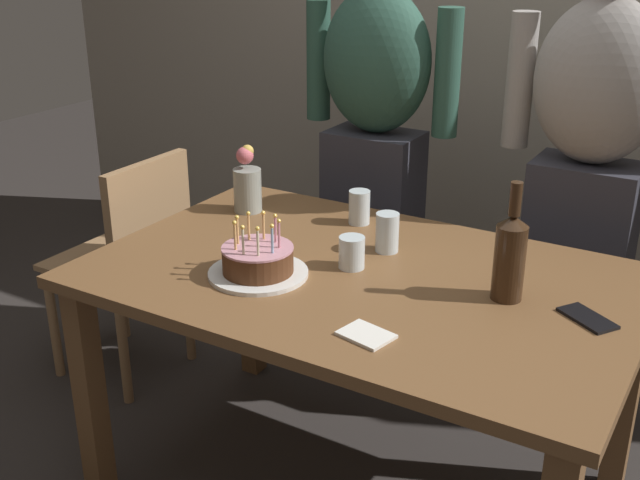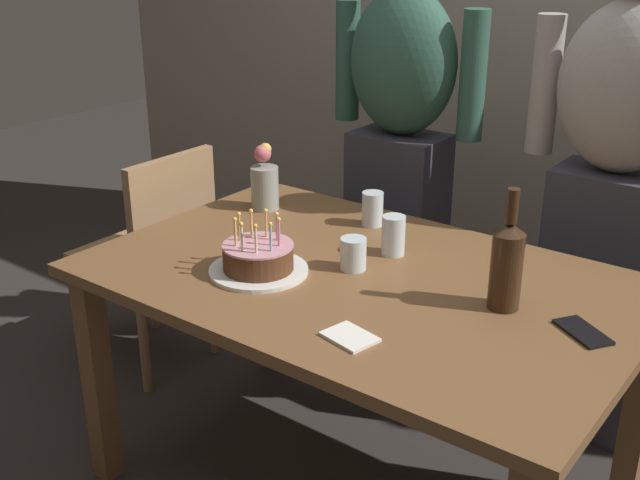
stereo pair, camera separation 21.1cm
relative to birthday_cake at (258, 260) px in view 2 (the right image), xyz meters
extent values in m
cube|color=#9E9384|center=(0.23, 1.71, 0.52)|extent=(5.20, 0.10, 2.60)
cube|color=brown|center=(0.23, 0.16, -0.06)|extent=(1.50, 0.96, 0.03)
cube|color=brown|center=(-0.45, -0.25, -0.43)|extent=(0.07, 0.07, 0.70)
cube|color=brown|center=(-0.45, 0.57, -0.43)|extent=(0.07, 0.07, 0.70)
cube|color=brown|center=(0.91, 0.57, -0.43)|extent=(0.07, 0.07, 0.70)
cylinder|color=white|center=(0.00, 0.00, -0.03)|extent=(0.28, 0.28, 0.01)
cylinder|color=#512D19|center=(0.00, 0.00, 0.01)|extent=(0.19, 0.19, 0.07)
cylinder|color=#D18E9E|center=(0.00, 0.00, 0.04)|extent=(0.20, 0.20, 0.01)
cylinder|color=#EAB266|center=(-0.05, 0.03, 0.08)|extent=(0.01, 0.01, 0.07)
sphere|color=#F9C64C|center=(-0.05, 0.03, 0.12)|extent=(0.01, 0.01, 0.01)
cylinder|color=#EAB266|center=(-0.06, -0.01, 0.08)|extent=(0.01, 0.01, 0.07)
sphere|color=#F9C64C|center=(-0.06, -0.01, 0.12)|extent=(0.01, 0.01, 0.01)
cylinder|color=#EAB266|center=(-0.04, -0.04, 0.08)|extent=(0.01, 0.01, 0.07)
sphere|color=#F9C64C|center=(-0.04, -0.04, 0.12)|extent=(0.01, 0.01, 0.01)
cylinder|color=beige|center=(0.00, -0.06, 0.08)|extent=(0.01, 0.01, 0.07)
sphere|color=#F9C64C|center=(0.00, -0.06, 0.12)|extent=(0.01, 0.01, 0.01)
cylinder|color=beige|center=(0.04, -0.05, 0.08)|extent=(0.01, 0.01, 0.07)
sphere|color=#F9C64C|center=(0.04, -0.05, 0.12)|extent=(0.01, 0.01, 0.01)
cylinder|color=#93B7DB|center=(0.06, -0.01, 0.08)|extent=(0.01, 0.01, 0.07)
sphere|color=#F9C64C|center=(0.06, -0.01, 0.12)|extent=(0.01, 0.01, 0.01)
cylinder|color=pink|center=(0.05, 0.03, 0.08)|extent=(0.01, 0.01, 0.07)
sphere|color=#F9C64C|center=(0.05, 0.03, 0.12)|extent=(0.01, 0.01, 0.01)
cylinder|color=pink|center=(0.02, 0.06, 0.08)|extent=(0.01, 0.01, 0.07)
sphere|color=#F9C64C|center=(0.02, 0.06, 0.12)|extent=(0.01, 0.01, 0.01)
cylinder|color=#EAB266|center=(-0.02, 0.06, 0.08)|extent=(0.01, 0.01, 0.07)
sphere|color=#F9C64C|center=(-0.02, 0.06, 0.12)|extent=(0.01, 0.01, 0.01)
cylinder|color=silver|center=(0.23, 0.33, 0.02)|extent=(0.07, 0.07, 0.12)
cylinder|color=silver|center=(0.05, 0.49, 0.02)|extent=(0.07, 0.07, 0.11)
cylinder|color=silver|center=(0.19, 0.18, 0.01)|extent=(0.07, 0.07, 0.09)
cylinder|color=#382314|center=(0.63, 0.21, 0.06)|extent=(0.08, 0.08, 0.20)
cone|color=#382314|center=(0.63, 0.21, 0.17)|extent=(0.08, 0.08, 0.03)
cylinder|color=#382314|center=(0.63, 0.21, 0.23)|extent=(0.03, 0.03, 0.09)
cube|color=black|center=(0.84, 0.20, -0.03)|extent=(0.16, 0.14, 0.01)
cube|color=white|center=(0.41, -0.15, -0.03)|extent=(0.14, 0.11, 0.01)
cylinder|color=#999E93|center=(-0.33, 0.41, 0.03)|extent=(0.09, 0.09, 0.15)
sphere|color=#DB6670|center=(-0.33, 0.41, 0.15)|extent=(0.06, 0.06, 0.06)
sphere|color=gold|center=(-0.33, 0.42, 0.17)|extent=(0.04, 0.04, 0.04)
cube|color=#33333D|center=(-0.13, 0.94, -0.32)|extent=(0.34, 0.23, 0.92)
ellipsoid|color=#2D5647|center=(-0.13, 0.94, 0.40)|extent=(0.41, 0.27, 0.52)
cylinder|color=#2D5647|center=(0.13, 0.97, 0.38)|extent=(0.09, 0.09, 0.44)
cylinder|color=#2D5647|center=(-0.39, 0.97, 0.38)|extent=(0.09, 0.09, 0.44)
cube|color=#33333D|center=(0.65, 0.94, -0.32)|extent=(0.34, 0.23, 0.92)
ellipsoid|color=#9E9993|center=(0.65, 0.94, 0.40)|extent=(0.41, 0.27, 0.52)
cylinder|color=#9E9993|center=(0.39, 0.97, 0.38)|extent=(0.09, 0.09, 0.44)
cube|color=#A37A51|center=(-0.89, 0.33, -0.32)|extent=(0.42, 0.42, 0.02)
cube|color=#A37A51|center=(-0.70, 0.33, -0.11)|extent=(0.04, 0.40, 0.40)
cylinder|color=#A37A51|center=(-1.07, 0.51, -0.55)|extent=(0.04, 0.04, 0.45)
cylinder|color=#A37A51|center=(-1.07, 0.15, -0.55)|extent=(0.04, 0.04, 0.45)
cylinder|color=#A37A51|center=(-0.71, 0.51, -0.55)|extent=(0.04, 0.04, 0.45)
cylinder|color=#A37A51|center=(-0.71, 0.15, -0.55)|extent=(0.04, 0.04, 0.45)
camera|label=1|loc=(1.14, -1.58, 0.86)|focal=43.79mm
camera|label=2|loc=(1.32, -1.46, 0.86)|focal=43.79mm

